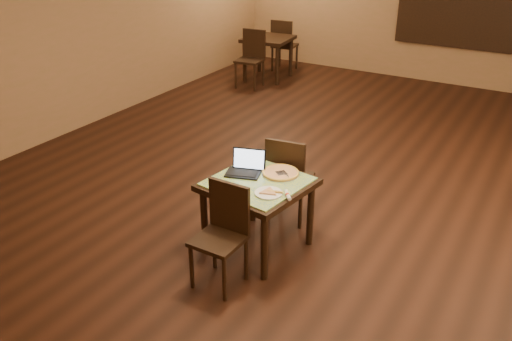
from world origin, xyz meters
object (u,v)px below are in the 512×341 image
Objects in this scene: chair_main_near at (223,229)px; pizza_pan at (280,174)px; other_table_b at (268,44)px; tiled_table at (258,190)px; other_table_b_chair_near at (252,55)px; laptop at (246,167)px; other_table_b_chair_far at (283,42)px; chair_main_far at (288,175)px.

chair_main_near is 2.60× the size of pizza_pan.
pizza_pan is 0.39× the size of other_table_b.
tiled_table is at bearing -116.57° from pizza_pan.
tiled_table is 1.08× the size of other_table_b.
other_table_b_chair_near is (-2.94, 4.76, -0.05)m from tiled_table.
tiled_table is 0.29m from pizza_pan.
laptop is (-0.20, 0.72, 0.28)m from chair_main_near.
other_table_b_chair_near and other_table_b_chair_far have the same top height.
chair_main_far is 5.09m from other_table_b_chair_near.
tiled_table is 0.97× the size of other_table_b_chair_far.
chair_main_far is 5.60m from other_table_b.
chair_main_far is 0.44m from pizza_pan.
other_table_b is at bearing 126.68° from tiled_table.
pizza_pan is (0.12, 0.85, 0.22)m from chair_main_near.
other_table_b_chair_far is (-2.93, 5.39, 0.04)m from chair_main_far.
other_table_b_chair_far reaches higher than other_table_b.
other_table_b is (-2.73, 5.28, -0.13)m from laptop.
other_table_b is 0.63m from other_table_b_chair_far.
chair_main_far reaches higher than chair_main_near.
chair_main_far is at bearing 49.45° from laptop.
pizza_pan is at bearing 71.55° from tiled_table.
tiled_table is at bearing -66.98° from other_table_b.
other_table_b_chair_near is at bearing -62.79° from chair_main_far.
other_table_b_chair_far is at bearing 117.80° from pizza_pan.
pizza_pan is 6.52m from other_table_b_chair_far.
laptop is 0.41× the size of other_table_b.
other_table_b_chair_far is at bearing 114.31° from chair_main_near.
other_table_b_chair_near is at bearing 83.62° from other_table_b_chair_far.
chair_main_far is 0.61m from laptop.
chair_main_near is 0.97× the size of chair_main_far.
chair_main_near is 1.23m from chair_main_far.
tiled_table is at bearing -63.83° from other_table_b_chair_near.
pizza_pan is 0.35× the size of other_table_b_chair_far.
tiled_table is 0.63m from chair_main_near.
chair_main_far is (0.01, 1.23, 0.02)m from chair_main_near.
chair_main_near is 0.90× the size of other_table_b_chair_far.
laptop is 5.40m from other_table_b_chair_near.
chair_main_far is at bearing -60.08° from other_table_b_chair_near.
other_table_b is (-2.94, 4.77, 0.12)m from chair_main_far.
laptop reaches higher than other_table_b.
laptop is at bearing -68.20° from other_table_b.
chair_main_near is 2.46× the size of laptop.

